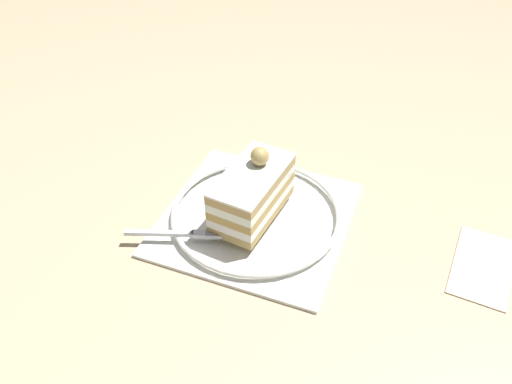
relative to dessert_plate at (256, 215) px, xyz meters
name	(u,v)px	position (x,y,z in m)	size (l,w,h in m)	color
ground_plane	(260,232)	(0.02, 0.01, -0.01)	(2.40, 2.40, 0.00)	tan
dessert_plate	(256,215)	(0.00, 0.00, 0.00)	(0.24, 0.24, 0.02)	white
cake_slice	(252,192)	(0.00, 0.00, 0.04)	(0.13, 0.08, 0.08)	tan
fork	(180,234)	(0.07, -0.07, 0.01)	(0.04, 0.12, 0.00)	silver
folded_napkin	(483,265)	(0.00, 0.27, -0.01)	(0.11, 0.06, 0.00)	beige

